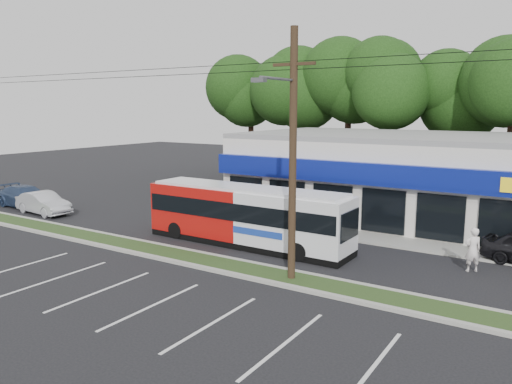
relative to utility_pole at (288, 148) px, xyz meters
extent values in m
plane|color=black|center=(-2.83, -0.93, -5.41)|extent=(120.00, 120.00, 0.00)
cube|color=#233A17|center=(-2.83, 0.07, -5.35)|extent=(40.00, 1.60, 0.12)
cube|color=#9E9E93|center=(-2.83, -0.78, -5.34)|extent=(40.00, 0.25, 0.14)
cube|color=#9E9E93|center=(-2.83, 0.92, -5.34)|extent=(40.00, 0.25, 0.14)
cube|color=#9E9E93|center=(2.17, 8.07, -5.36)|extent=(32.00, 2.20, 0.10)
cube|color=silver|center=(2.67, 15.07, -2.91)|extent=(25.00, 12.00, 5.00)
cube|color=navy|center=(2.67, 8.82, -2.01)|extent=(25.00, 0.50, 1.20)
cube|color=black|center=(2.67, 9.01, -4.01)|extent=(24.00, 0.12, 2.40)
cube|color=gray|center=(2.67, 15.07, -0.26)|extent=(25.00, 12.00, 0.30)
cylinder|color=black|center=(0.17, 0.07, -0.41)|extent=(0.30, 0.30, 10.00)
cube|color=black|center=(0.17, 0.07, 3.19)|extent=(1.80, 0.12, 0.12)
cylinder|color=#59595E|center=(0.17, -1.13, 2.59)|extent=(0.10, 2.40, 0.10)
cube|color=#59595E|center=(0.17, -2.43, 2.49)|extent=(0.50, 0.25, 0.15)
cylinder|color=black|center=(-2.83, 0.07, 3.29)|extent=(50.00, 0.02, 0.02)
cylinder|color=black|center=(-2.83, 0.07, 2.99)|extent=(50.00, 0.02, 0.02)
cylinder|color=black|center=(-18.83, 25.07, -2.55)|extent=(0.56, 0.56, 5.72)
sphere|color=black|center=(-18.83, 25.07, 3.04)|extent=(6.76, 6.76, 6.76)
cylinder|color=black|center=(-13.83, 25.07, -2.55)|extent=(0.56, 0.56, 5.72)
sphere|color=black|center=(-13.83, 25.07, 3.04)|extent=(6.76, 6.76, 6.76)
cylinder|color=black|center=(-8.83, 25.07, -2.55)|extent=(0.56, 0.56, 5.72)
sphere|color=black|center=(-8.83, 25.07, 3.04)|extent=(6.76, 6.76, 6.76)
cylinder|color=black|center=(-3.83, 25.07, -2.55)|extent=(0.56, 0.56, 5.72)
sphere|color=black|center=(-3.83, 25.07, 3.04)|extent=(6.76, 6.76, 6.76)
cylinder|color=black|center=(1.17, 25.07, -2.55)|extent=(0.56, 0.56, 5.72)
sphere|color=black|center=(1.17, 25.07, 3.04)|extent=(6.76, 6.76, 6.76)
cube|color=#AC100D|center=(-7.14, 3.60, -3.81)|extent=(5.59, 2.37, 2.56)
cube|color=white|center=(-1.56, 3.55, -3.81)|extent=(5.59, 2.37, 2.56)
cube|color=black|center=(-4.35, 3.57, -5.23)|extent=(11.17, 2.37, 0.33)
cube|color=black|center=(-4.35, 3.57, -3.51)|extent=(10.95, 2.48, 0.88)
cube|color=black|center=(1.25, 3.53, -3.65)|extent=(0.08, 1.97, 1.30)
cube|color=#193899|center=(-2.97, 2.39, -4.34)|extent=(2.79, 0.05, 0.33)
cube|color=white|center=(-4.35, 3.57, -2.48)|extent=(10.61, 2.18, 0.17)
cylinder|color=black|center=(-8.26, 2.57, -4.97)|extent=(0.89, 0.27, 0.89)
cylinder|color=black|center=(-8.25, 4.65, -4.97)|extent=(0.89, 0.27, 0.89)
cylinder|color=black|center=(-0.79, 2.50, -4.97)|extent=(0.89, 0.27, 0.89)
cylinder|color=black|center=(-0.77, 4.59, -4.97)|extent=(0.89, 0.27, 0.89)
imported|color=#B8BAC1|center=(-19.83, 2.57, -4.68)|extent=(4.52, 1.84, 1.46)
imported|color=navy|center=(-22.83, 3.29, -4.66)|extent=(5.31, 2.36, 1.52)
imported|color=white|center=(6.17, 5.26, -4.45)|extent=(0.84, 0.79, 1.93)
imported|color=beige|center=(-0.83, 7.57, -4.65)|extent=(0.76, 0.60, 1.52)
camera|label=1|loc=(9.44, -17.12, 1.57)|focal=35.00mm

